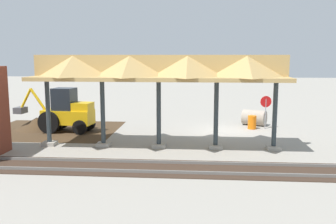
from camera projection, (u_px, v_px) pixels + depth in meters
ground_plane at (224, 131)px, 24.36m from camera, size 120.00×120.00×0.00m
dirt_work_zone at (53, 130)px, 24.57m from camera, size 8.42×7.00×0.01m
platform_canopy at (159, 69)px, 19.37m from camera, size 13.23×3.20×4.90m
rail_tracks at (237, 170)px, 15.99m from camera, size 60.00×2.58×0.15m
stop_sign at (266, 105)px, 24.88m from camera, size 0.75×0.18×2.20m
backhoe at (66, 112)px, 23.92m from camera, size 5.32×2.01×2.82m
dirt_mound at (37, 129)px, 25.06m from camera, size 5.75×5.75×1.53m
concrete_pipe at (254, 118)px, 26.24m from camera, size 1.87×1.64×1.09m
traffic_barrel at (252, 122)px, 24.92m from camera, size 0.56×0.56×0.90m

